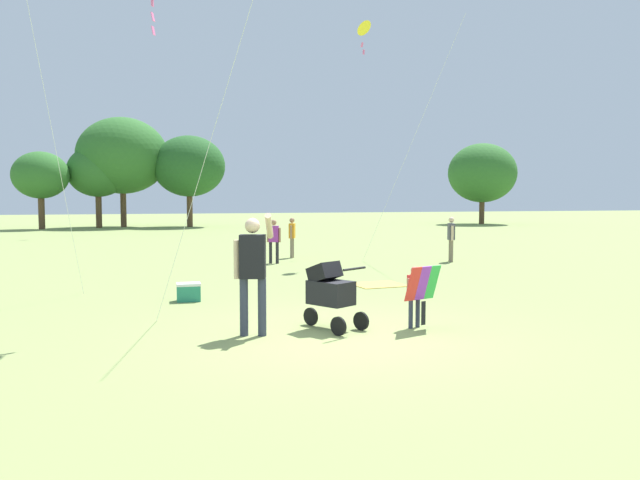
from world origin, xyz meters
TOP-DOWN VIEW (x-y plane):
  - ground_plane at (0.00, 0.00)m, footprint 120.00×120.00m
  - treeline_distant at (1.13, 32.23)m, footprint 32.10×6.24m
  - child_with_butterfly_kite at (1.35, 0.31)m, footprint 0.61×0.45m
  - person_adult_flyer at (-1.14, 0.39)m, footprint 0.63×0.52m
  - stroller at (0.05, 0.56)m, footprint 0.88×1.07m
  - kite_orange_delta at (3.56, 9.78)m, footprint 2.32×2.88m
  - person_red_shirt at (6.07, 9.06)m, footprint 0.25×0.43m
  - person_sitting_far at (0.78, 9.86)m, footprint 0.40×0.26m
  - person_couple_left at (1.63, 11.39)m, footprint 0.26×0.39m
  - picnic_blanket at (2.31, 4.87)m, footprint 1.23×1.13m
  - cooler_box at (-1.93, 3.67)m, footprint 0.45×0.33m

SIDE VIEW (x-z plane):
  - ground_plane at x=0.00m, z-range 0.00..0.00m
  - picnic_blanket at x=2.31m, z-range 0.00..0.02m
  - cooler_box at x=-1.93m, z-range 0.00..0.35m
  - child_with_butterfly_kite at x=1.35m, z-range 0.10..1.08m
  - stroller at x=0.05m, z-range 0.09..1.12m
  - person_couple_left at x=1.63m, z-range 0.12..1.41m
  - person_sitting_far at x=0.78m, z-range 0.12..1.41m
  - person_red_shirt at x=6.07m, z-range 0.12..1.48m
  - person_adult_flyer at x=-1.14m, z-range 0.14..1.92m
  - treeline_distant at x=1.13m, z-range 0.47..7.26m
  - kite_orange_delta at x=3.56m, z-range 3.21..10.41m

